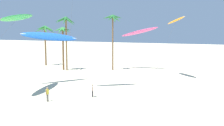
{
  "coord_description": "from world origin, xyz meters",
  "views": [
    {
      "loc": [
        13.73,
        -5.51,
        8.57
      ],
      "look_at": [
        3.74,
        17.85,
        5.39
      ],
      "focal_mm": 44.81,
      "sensor_mm": 36.0,
      "label": 1
    }
  ],
  "objects": [
    {
      "name": "person_foreground_walker",
      "position": [
        -1.91,
        24.89,
        0.91
      ],
      "size": [
        0.28,
        0.49,
        1.66
      ],
      "color": "black",
      "rests_on": "ground"
    },
    {
      "name": "person_near_left",
      "position": [
        -5.81,
        20.92,
        0.93
      ],
      "size": [
        0.24,
        0.51,
        1.7
      ],
      "color": "slate",
      "rests_on": "ground"
    },
    {
      "name": "palm_tree_1",
      "position": [
        -17.86,
        42.95,
        7.27
      ],
      "size": [
        3.74,
        3.58,
        8.78
      ],
      "color": "brown",
      "rests_on": "ground"
    },
    {
      "name": "flying_kite_4",
      "position": [
        -3.91,
        50.21,
        7.8
      ],
      "size": [
        7.79,
        7.54,
        9.15
      ],
      "color": "#EA5193",
      "rests_on": "ground"
    },
    {
      "name": "palm_tree_2",
      "position": [
        -17.0,
        42.65,
        9.21
      ],
      "size": [
        4.9,
        4.94,
        10.87
      ],
      "color": "brown",
      "rests_on": "ground"
    },
    {
      "name": "palm_tree_0",
      "position": [
        -25.45,
        47.37,
        7.63
      ],
      "size": [
        5.21,
        5.55,
        9.13
      ],
      "color": "brown",
      "rests_on": "ground"
    },
    {
      "name": "flying_kite_3",
      "position": [
        4.83,
        43.03,
        9.87
      ],
      "size": [
        5.33,
        6.16,
        10.78
      ],
      "color": "orange",
      "rests_on": "ground"
    },
    {
      "name": "flying_kite_6",
      "position": [
        -11.91,
        23.37,
        9.92
      ],
      "size": [
        5.43,
        14.18,
        10.81
      ],
      "color": "green",
      "rests_on": "ground"
    },
    {
      "name": "palm_tree_3",
      "position": [
        -8.43,
        46.66,
        9.71
      ],
      "size": [
        4.11,
        3.95,
        11.26
      ],
      "color": "brown",
      "rests_on": "ground"
    },
    {
      "name": "flying_kite_2",
      "position": [
        -11.98,
        30.31,
        7.27
      ],
      "size": [
        5.97,
        8.02,
        8.38
      ],
      "color": "blue",
      "rests_on": "ground"
    }
  ]
}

